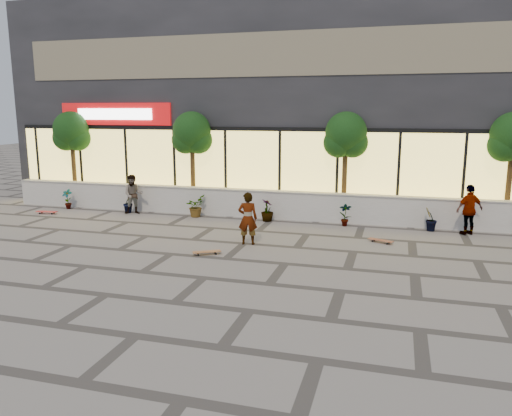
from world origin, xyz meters
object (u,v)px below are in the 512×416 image
(tree_mideast, at_px, (346,138))
(skater_center, at_px, (248,218))
(tree_midwest, at_px, (192,135))
(skateboard_center, at_px, (207,252))
(tree_west, at_px, (71,134))
(skateboard_left, at_px, (47,212))
(skater_left, at_px, (133,194))
(skateboard_right_near, at_px, (381,240))
(skater_right_near, at_px, (469,210))

(tree_mideast, xyz_separation_m, skater_center, (-2.36, -4.47, -2.19))
(tree_midwest, distance_m, tree_mideast, 6.00)
(skater_center, relative_size, skateboard_center, 2.02)
(tree_west, bearing_deg, skateboard_left, -81.78)
(tree_mideast, bearing_deg, tree_west, 180.00)
(skater_left, relative_size, skateboard_left, 1.80)
(tree_mideast, xyz_separation_m, skateboard_left, (-11.16, -2.34, -2.90))
(skater_center, xyz_separation_m, skateboard_center, (-0.78, -1.37, -0.71))
(skater_center, bearing_deg, skateboard_center, 47.85)
(tree_west, height_order, skateboard_left, tree_west)
(tree_midwest, height_order, skateboard_left, tree_midwest)
(tree_west, relative_size, skateboard_right_near, 4.94)
(skater_right_near, relative_size, skateboard_left, 1.93)
(tree_midwest, distance_m, skater_left, 3.24)
(tree_west, bearing_deg, tree_mideast, 0.00)
(tree_midwest, distance_m, skateboard_center, 7.12)
(tree_midwest, height_order, skater_center, tree_midwest)
(tree_midwest, height_order, tree_mideast, same)
(skateboard_left, bearing_deg, skateboard_right_near, -10.87)
(skater_right_near, distance_m, skateboard_center, 8.57)
(skater_left, xyz_separation_m, skateboard_left, (-3.26, -0.94, -0.68))
(skater_center, xyz_separation_m, skater_right_near, (6.51, 3.07, 0.03))
(tree_mideast, distance_m, skateboard_left, 11.77)
(skater_right_near, bearing_deg, tree_mideast, -51.24)
(tree_mideast, xyz_separation_m, skateboard_right_near, (1.48, -3.22, -2.91))
(skater_left, height_order, skater_right_near, skater_right_near)
(skater_left, bearing_deg, skateboard_left, 172.96)
(skateboard_center, height_order, skateboard_right_near, skateboard_center)
(skater_center, distance_m, skateboard_right_near, 4.11)
(skateboard_center, distance_m, skateboard_right_near, 5.32)
(skateboard_right_near, bearing_deg, tree_midwest, 179.37)
(skateboard_left, bearing_deg, tree_midwest, 17.50)
(skater_center, bearing_deg, tree_west, -38.61)
(skater_center, height_order, skateboard_center, skater_center)
(tree_west, xyz_separation_m, skater_right_near, (15.65, -1.40, -2.17))
(tree_west, bearing_deg, skater_right_near, -5.11)
(skateboard_left, bearing_deg, skater_right_near, -3.39)
(tree_mideast, xyz_separation_m, skater_left, (-7.90, -1.40, -2.22))
(tree_midwest, xyz_separation_m, skateboard_center, (2.86, -5.84, -2.91))
(tree_midwest, relative_size, skater_right_near, 2.39)
(skater_left, relative_size, skater_right_near, 0.93)
(skater_center, distance_m, skater_right_near, 7.20)
(tree_midwest, bearing_deg, skateboard_left, -155.59)
(skater_left, bearing_deg, skater_center, -52.15)
(skater_center, bearing_deg, skater_right_near, -167.34)
(skater_right_near, bearing_deg, skateboard_right_near, 1.67)
(skater_center, bearing_deg, skater_left, -41.53)
(skateboard_right_near, bearing_deg, tree_mideast, 137.36)
(tree_west, relative_size, skateboard_center, 4.98)
(skateboard_center, relative_size, skateboard_right_near, 0.99)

